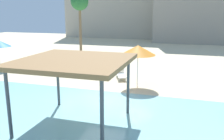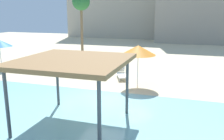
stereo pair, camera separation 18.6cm
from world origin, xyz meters
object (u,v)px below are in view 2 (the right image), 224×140
beach_umbrella_orange_0 (138,50)px  lounge_chair_2 (121,74)px  shade_pavilion (73,63)px  lounge_chair_0 (51,67)px  palm_tree_0 (81,3)px  lounge_chair_1 (107,65)px

beach_umbrella_orange_0 → lounge_chair_2: 3.18m
shade_pavilion → lounge_chair_0: (-6.60, 8.88, -2.45)m
shade_pavilion → palm_tree_0: (-6.80, 15.76, 3.02)m
lounge_chair_0 → beach_umbrella_orange_0: bearing=106.8°
shade_pavilion → lounge_chair_2: bearing=91.4°
beach_umbrella_orange_0 → lounge_chair_2: (-1.60, 1.75, -2.12)m
lounge_chair_1 → palm_tree_0: (-4.51, 4.57, 5.47)m
beach_umbrella_orange_0 → lounge_chair_1: size_ratio=1.44×
beach_umbrella_orange_0 → lounge_chair_2: bearing=132.4°
beach_umbrella_orange_0 → lounge_chair_1: beach_umbrella_orange_0 is taller
palm_tree_0 → lounge_chair_0: bearing=-88.3°
lounge_chair_0 → lounge_chair_1: size_ratio=0.99×
beach_umbrella_orange_0 → lounge_chair_0: (-8.00, 2.31, -2.12)m
shade_pavilion → lounge_chair_1: 11.68m
lounge_chair_2 → lounge_chair_1: bearing=-165.6°
beach_umbrella_orange_0 → palm_tree_0: palm_tree_0 is taller
shade_pavilion → lounge_chair_0: bearing=126.6°
beach_umbrella_orange_0 → palm_tree_0: size_ratio=0.40×
shade_pavilion → lounge_chair_0: size_ratio=2.32×
beach_umbrella_orange_0 → palm_tree_0: bearing=131.8°
beach_umbrella_orange_0 → lounge_chair_2: size_ratio=1.40×
lounge_chair_1 → lounge_chair_2: 3.54m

